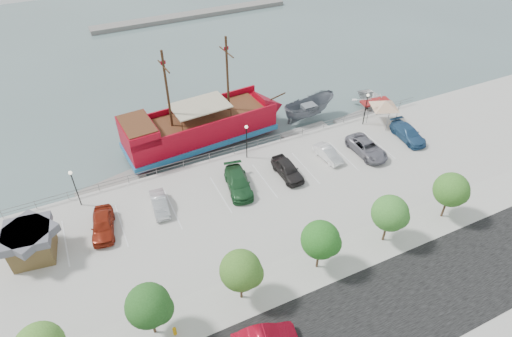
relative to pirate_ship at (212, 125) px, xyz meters
name	(u,v)px	position (x,y,z in m)	size (l,w,h in m)	color
ground	(273,199)	(1.77, -12.73, -2.22)	(160.00, 160.00, 0.00)	#4E6261
street	(370,319)	(1.77, -28.73, -1.21)	(100.00, 8.00, 0.04)	black
sidewalk	(327,262)	(1.77, -22.73, -1.20)	(100.00, 4.00, 0.05)	#B0AFA5
seawall_railing	(242,147)	(1.77, -4.93, -0.69)	(50.00, 0.06, 1.00)	slate
far_shore	(192,15)	(11.77, 42.27, -1.82)	(40.00, 3.00, 0.80)	gray
pirate_ship	(212,125)	(0.00, 0.00, 0.00)	(21.17, 7.23, 13.23)	#9F0517
patrol_boat	(308,110)	(12.94, -1.03, -0.75)	(2.85, 7.59, 2.94)	slate
speedboat	(375,104)	(22.59, -2.55, -1.53)	(4.74, 6.63, 1.37)	silver
dock_west	(111,185)	(-12.98, -3.53, -2.01)	(7.31, 2.09, 0.42)	gray
dock_mid	(305,131)	(11.07, -3.53, -2.03)	(6.33, 1.81, 0.36)	#979591
dock_east	(356,117)	(18.87, -3.53, -2.03)	(6.37, 1.82, 0.36)	gray
shed	(31,242)	(-20.65, -11.14, 0.45)	(4.27, 4.27, 3.12)	brown
canopy_tent	(386,101)	(20.11, -6.86, 1.90)	(5.68, 5.68, 3.58)	slate
fire_hydrant	(175,331)	(-11.94, -23.53, -0.76)	(0.29, 0.29, 0.84)	#D59106
lamp_post_left	(74,182)	(-16.23, -6.23, 1.72)	(0.36, 0.36, 4.28)	black
lamp_post_mid	(247,136)	(1.77, -6.23, 1.72)	(0.36, 0.36, 4.28)	black
lamp_post_right	(366,104)	(17.77, -6.23, 1.72)	(0.36, 0.36, 4.28)	black
tree_b	(151,306)	(-13.08, -22.81, 2.08)	(3.30, 3.20, 5.00)	#473321
tree_c	(243,271)	(-6.08, -22.81, 2.08)	(3.30, 3.20, 5.00)	#473321
tree_d	(322,241)	(0.92, -22.81, 2.08)	(3.30, 3.20, 5.00)	#473321
tree_e	(392,214)	(7.92, -22.81, 2.08)	(3.30, 3.20, 5.00)	#473321
tree_f	(453,191)	(14.92, -22.81, 2.08)	(3.30, 3.20, 5.00)	#473321
parked_car_a	(103,225)	(-14.78, -10.76, -0.39)	(1.94, 4.83, 1.64)	maroon
parked_car_b	(160,204)	(-9.31, -10.16, -0.55)	(1.41, 4.05, 1.34)	silver
parked_car_d	(238,183)	(-1.22, -10.69, -0.42)	(2.24, 5.51, 1.60)	#20522A
parked_car_e	(287,169)	(4.36, -10.97, -0.40)	(1.93, 4.79, 1.63)	black
parked_car_f	(328,154)	(9.88, -10.30, -0.55)	(1.40, 4.02, 1.33)	white
parked_car_g	(367,148)	(14.38, -11.39, -0.45)	(2.56, 5.54, 1.54)	slate
parked_car_h	(408,133)	(20.61, -11.09, -0.45)	(2.14, 5.26, 1.53)	#28517A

